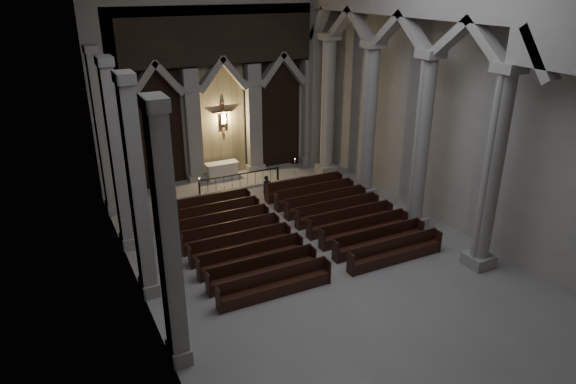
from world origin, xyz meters
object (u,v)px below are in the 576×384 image
object	(u,v)px
pews	(292,230)
worshipper	(267,188)
altar_rail	(240,179)
candle_stand_left	(201,194)
altar	(222,170)
candle_stand_right	(295,173)

from	to	relation	value
pews	worshipper	distance (m)	4.44
altar_rail	worshipper	bearing A→B (deg)	-68.99
candle_stand_left	altar	bearing A→B (deg)	47.84
altar	pews	world-z (taller)	altar
altar	worshipper	distance (m)	3.75
altar_rail	candle_stand_left	xyz separation A→B (m)	(-2.43, -0.58, -0.27)
candle_stand_left	pews	xyz separation A→B (m)	(2.43, -5.72, -0.02)
altar	candle_stand_left	bearing A→B (deg)	-132.16
pews	candle_stand_left	bearing A→B (deg)	113.05
altar	worshipper	bearing A→B (deg)	-71.59
candle_stand_left	worshipper	xyz separation A→B (m)	(3.18, -1.36, 0.30)
candle_stand_left	pews	size ratio (longest dim) A/B	0.13
altar_rail	candle_stand_right	bearing A→B (deg)	1.53
candle_stand_left	candle_stand_right	bearing A→B (deg)	6.53
pews	candle_stand_right	bearing A→B (deg)	61.73
altar_rail	pews	xyz separation A→B (m)	(-0.00, -6.30, -0.29)
candle_stand_right	altar_rail	bearing A→B (deg)	-178.47
candle_stand_left	candle_stand_right	size ratio (longest dim) A/B	1.03
altar	altar_rail	bearing A→B (deg)	-74.79
altar_rail	worshipper	world-z (taller)	worshipper
altar	pews	bearing A→B (deg)	-86.82
candle_stand_right	altar	bearing A→B (deg)	158.48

